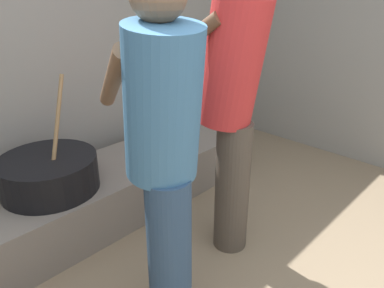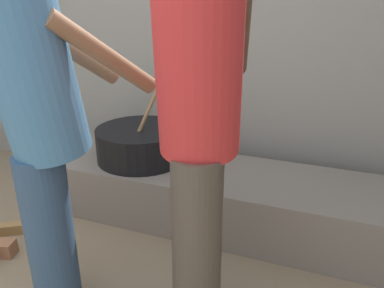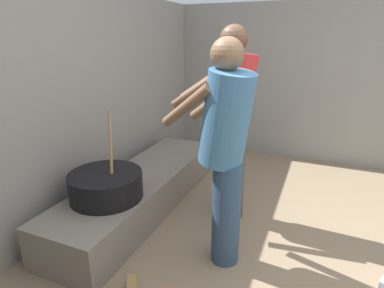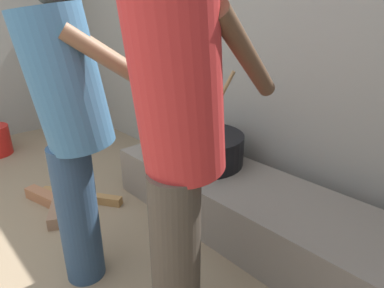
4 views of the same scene
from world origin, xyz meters
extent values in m
cube|color=gray|center=(0.00, 2.20, 0.98)|extent=(5.40, 0.20, 1.96)
cube|color=gray|center=(2.60, 0.00, 0.98)|extent=(0.20, 4.61, 1.96)
cube|color=slate|center=(0.57, 1.68, 0.17)|extent=(2.18, 0.60, 0.34)
cylinder|color=black|center=(0.08, 1.70, 0.45)|extent=(0.57, 0.57, 0.21)
cylinder|color=#937047|center=(0.18, 1.70, 0.75)|extent=(0.23, 0.15, 0.51)
cylinder|color=#4C4238|center=(0.78, 0.86, 0.40)|extent=(0.20, 0.20, 0.80)
cylinder|color=red|center=(0.77, 0.89, 1.12)|extent=(0.38, 0.45, 0.68)
sphere|color=brown|center=(0.77, 0.90, 1.54)|extent=(0.22, 0.22, 0.22)
cylinder|color=brown|center=(0.84, 1.16, 1.19)|extent=(0.18, 0.49, 0.37)
cylinder|color=brown|center=(0.58, 1.09, 1.19)|extent=(0.18, 0.49, 0.37)
cylinder|color=navy|center=(0.16, 0.74, 0.38)|extent=(0.20, 0.20, 0.75)
cylinder|color=teal|center=(0.17, 0.76, 1.06)|extent=(0.43, 0.47, 0.64)
sphere|color=brown|center=(0.17, 0.77, 1.46)|extent=(0.21, 0.21, 0.21)
cylinder|color=brown|center=(0.39, 0.92, 1.12)|extent=(0.25, 0.45, 0.35)
cylinder|color=brown|center=(0.14, 1.03, 1.12)|extent=(0.25, 0.45, 0.35)
camera|label=1|loc=(-0.73, -0.25, 1.49)|focal=34.64mm
camera|label=2|loc=(1.21, -0.32, 1.33)|focal=35.41mm
camera|label=3|loc=(-1.72, 0.20, 1.56)|focal=29.63mm
camera|label=4|loc=(1.59, 0.20, 1.33)|focal=30.67mm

